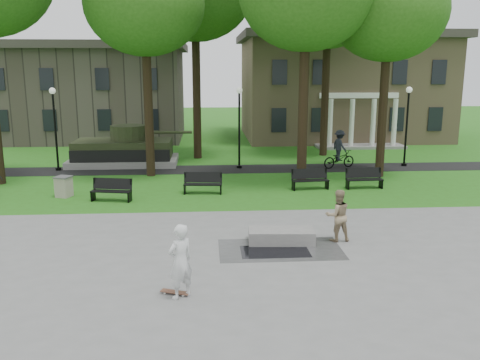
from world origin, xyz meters
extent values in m
plane|color=#276116|center=(0.00, 0.00, 0.00)|extent=(120.00, 120.00, 0.00)
cube|color=gray|center=(0.00, -5.00, 0.01)|extent=(22.00, 16.00, 0.02)
cube|color=black|center=(0.00, 12.00, 0.01)|extent=(44.00, 2.60, 0.01)
cube|color=#9E8460|center=(10.00, 26.00, 4.00)|extent=(16.00, 11.00, 8.00)
cube|color=#38332D|center=(10.00, 26.00, 8.30)|extent=(17.00, 12.00, 0.60)
cube|color=silver|center=(10.00, 20.50, 3.80)|extent=(6.00, 0.30, 0.40)
cube|color=#4C443D|center=(-11.00, 26.50, 3.60)|extent=(15.00, 10.00, 7.20)
cylinder|color=black|center=(-4.50, 10.50, 4.00)|extent=(0.48, 0.48, 8.00)
ellipsoid|color=#255513|center=(-4.50, 10.50, 9.00)|extent=(6.20, 6.20, 5.27)
cylinder|color=black|center=(3.50, 8.50, 4.16)|extent=(0.50, 0.50, 8.32)
cylinder|color=black|center=(8.00, 9.50, 3.84)|extent=(0.46, 0.46, 7.68)
ellipsoid|color=#255513|center=(8.00, 9.50, 8.64)|extent=(6.00, 6.00, 5.10)
cylinder|color=black|center=(-2.00, 16.00, 4.64)|extent=(0.54, 0.54, 9.28)
cylinder|color=black|center=(6.50, 16.50, 4.32)|extent=(0.50, 0.50, 8.64)
ellipsoid|color=#255513|center=(6.50, 16.50, 9.72)|extent=(6.40, 6.40, 5.44)
cylinder|color=black|center=(-10.00, 12.30, 2.20)|extent=(0.12, 0.12, 4.40)
sphere|color=silver|center=(-10.00, 12.30, 4.55)|extent=(0.36, 0.36, 0.36)
cylinder|color=black|center=(-10.00, 12.30, 0.08)|extent=(0.32, 0.32, 0.16)
cylinder|color=black|center=(0.50, 12.30, 2.20)|extent=(0.12, 0.12, 4.40)
sphere|color=silver|center=(0.50, 12.30, 4.55)|extent=(0.36, 0.36, 0.36)
cylinder|color=black|center=(0.50, 12.30, 0.08)|extent=(0.32, 0.32, 0.16)
cylinder|color=black|center=(10.50, 12.30, 2.20)|extent=(0.12, 0.12, 4.40)
sphere|color=silver|center=(10.50, 12.30, 4.55)|extent=(0.36, 0.36, 0.36)
cylinder|color=black|center=(10.50, 12.30, 0.08)|extent=(0.32, 0.32, 0.16)
cube|color=gray|center=(-6.50, 14.00, 0.20)|extent=(6.50, 3.40, 0.40)
cube|color=#2B321A|center=(-6.50, 14.00, 0.95)|extent=(5.80, 2.80, 1.10)
cube|color=black|center=(-6.50, 12.65, 0.75)|extent=(5.80, 0.35, 0.70)
cube|color=black|center=(-6.50, 15.35, 0.75)|extent=(5.80, 0.35, 0.70)
cylinder|color=#2B321A|center=(-6.20, 14.00, 1.95)|extent=(2.10, 2.10, 0.90)
cylinder|color=#2B321A|center=(-3.90, 14.00, 1.95)|extent=(3.20, 0.18, 0.18)
cube|color=black|center=(0.72, -1.82, 0.02)|extent=(2.20, 1.20, 0.00)
cube|color=gray|center=(1.05, -0.92, 0.24)|extent=(2.26, 1.14, 0.45)
cube|color=brown|center=(-2.31, -4.76, 0.06)|extent=(0.80, 0.47, 0.07)
imported|color=silver|center=(-2.14, -4.97, 1.01)|extent=(0.86, 0.82, 1.97)
imported|color=#998462|center=(2.97, -0.89, 0.92)|extent=(0.95, 0.78, 1.79)
imported|color=black|center=(6.40, 11.96, 0.54)|extent=(2.19, 1.38, 1.09)
imported|color=black|center=(6.40, 11.96, 1.35)|extent=(1.03, 1.33, 1.81)
cube|color=black|center=(-5.68, 5.05, 0.45)|extent=(1.85, 0.79, 0.05)
cube|color=black|center=(-5.68, 5.27, 0.75)|extent=(1.80, 0.50, 0.50)
cube|color=black|center=(-6.53, 5.05, 0.23)|extent=(0.15, 0.45, 0.45)
cube|color=black|center=(-4.83, 5.05, 0.23)|extent=(0.15, 0.45, 0.45)
cube|color=black|center=(-1.63, 6.14, 0.45)|extent=(1.83, 0.61, 0.05)
cube|color=black|center=(-1.63, 6.36, 0.75)|extent=(1.81, 0.31, 0.50)
cube|color=black|center=(-2.48, 6.14, 0.23)|extent=(0.10, 0.45, 0.45)
cube|color=black|center=(-0.78, 6.14, 0.23)|extent=(0.10, 0.45, 0.45)
cube|color=black|center=(3.60, 6.66, 0.45)|extent=(1.84, 0.63, 0.05)
cube|color=black|center=(3.60, 6.88, 0.75)|extent=(1.81, 0.34, 0.50)
cube|color=black|center=(2.75, 6.66, 0.23)|extent=(0.11, 0.45, 0.45)
cube|color=black|center=(4.45, 6.66, 0.23)|extent=(0.11, 0.45, 0.45)
cube|color=black|center=(6.29, 6.67, 0.45)|extent=(1.82, 0.52, 0.05)
cube|color=black|center=(6.29, 6.89, 0.75)|extent=(1.80, 0.23, 0.50)
cube|color=black|center=(5.44, 6.67, 0.23)|extent=(0.08, 0.45, 0.45)
cube|color=black|center=(7.14, 6.67, 0.23)|extent=(0.08, 0.45, 0.45)
cube|color=#9D9581|center=(-8.00, 6.00, 0.45)|extent=(0.77, 0.77, 0.90)
cube|color=#4C4C4C|center=(-8.00, 6.00, 0.93)|extent=(0.85, 0.85, 0.06)
camera|label=1|loc=(-1.45, -17.15, 5.80)|focal=38.00mm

